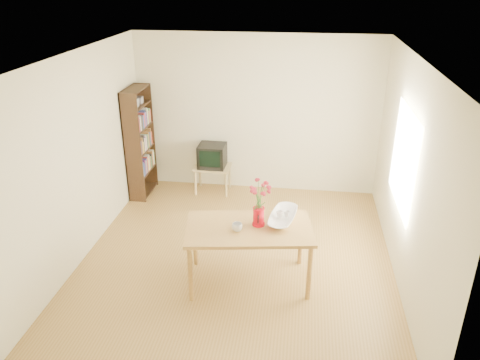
# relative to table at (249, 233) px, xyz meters

# --- Properties ---
(room) EXTENTS (4.50, 4.50, 4.50)m
(room) POSITION_rel_table_xyz_m (-0.18, 0.45, 0.63)
(room) COLOR olive
(room) RESTS_ON ground
(table) EXTENTS (1.57, 1.05, 0.75)m
(table) POSITION_rel_table_xyz_m (0.00, 0.00, 0.00)
(table) COLOR olive
(table) RESTS_ON ground
(tv_stand) EXTENTS (0.60, 0.45, 0.46)m
(tv_stand) POSITION_rel_table_xyz_m (-0.91, 2.42, -0.29)
(tv_stand) COLOR tan
(tv_stand) RESTS_ON ground
(bookshelf) EXTENTS (0.28, 0.70, 1.80)m
(bookshelf) POSITION_rel_table_xyz_m (-2.06, 2.20, 0.17)
(bookshelf) COLOR black
(bookshelf) RESTS_ON ground
(pitcher) EXTENTS (0.15, 0.22, 0.23)m
(pitcher) POSITION_rel_table_xyz_m (0.10, 0.07, 0.18)
(pitcher) COLOR red
(pitcher) RESTS_ON table
(flowers) EXTENTS (0.26, 0.26, 0.36)m
(flowers) POSITION_rel_table_xyz_m (0.10, 0.07, 0.47)
(flowers) COLOR #D5324B
(flowers) RESTS_ON pitcher
(mug) EXTENTS (0.17, 0.17, 0.10)m
(mug) POSITION_rel_table_xyz_m (-0.12, -0.10, 0.13)
(mug) COLOR white
(mug) RESTS_ON table
(bowl) EXTENTS (0.50, 0.50, 0.41)m
(bowl) POSITION_rel_table_xyz_m (0.38, 0.23, 0.28)
(bowl) COLOR white
(bowl) RESTS_ON table
(teacup_a) EXTENTS (0.10, 0.10, 0.06)m
(teacup_a) POSITION_rel_table_xyz_m (0.34, 0.23, 0.24)
(teacup_a) COLOR white
(teacup_a) RESTS_ON bowl
(teacup_b) EXTENTS (0.08, 0.08, 0.06)m
(teacup_b) POSITION_rel_table_xyz_m (0.42, 0.25, 0.24)
(teacup_b) COLOR white
(teacup_b) RESTS_ON bowl
(television) EXTENTS (0.45, 0.42, 0.38)m
(television) POSITION_rel_table_xyz_m (-0.91, 2.43, -0.02)
(television) COLOR black
(television) RESTS_ON tv_stand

